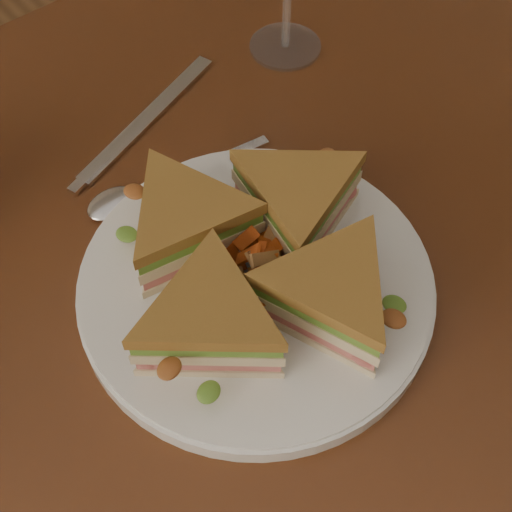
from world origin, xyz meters
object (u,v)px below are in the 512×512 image
at_px(spoon, 136,195).
at_px(knife, 140,127).
at_px(plate, 256,286).
at_px(table, 191,338).
at_px(sandwich_wedges, 256,260).

bearing_deg(spoon, knife, 63.09).
bearing_deg(spoon, plate, -72.96).
bearing_deg(table, spoon, 78.09).
distance_m(spoon, knife, 0.09).
bearing_deg(plate, sandwich_wedges, 63.43).
distance_m(sandwich_wedges, knife, 0.22).
relative_size(table, knife, 5.76).
height_order(plate, sandwich_wedges, sandwich_wedges).
bearing_deg(table, sandwich_wedges, -48.49).
relative_size(table, spoon, 6.57).
bearing_deg(sandwich_wedges, spoon, 97.86).
distance_m(table, plate, 0.12).
height_order(sandwich_wedges, knife, sandwich_wedges).
relative_size(sandwich_wedges, spoon, 1.56).
distance_m(plate, sandwich_wedges, 0.04).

